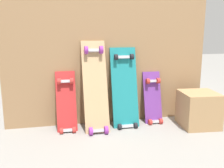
% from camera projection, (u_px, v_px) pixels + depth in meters
% --- Properties ---
extents(ground_plane, '(12.00, 12.00, 0.00)m').
position_uv_depth(ground_plane, '(110.00, 123.00, 2.36)').
color(ground_plane, gray).
extents(plywood_wall_panel, '(1.86, 0.04, 1.78)m').
position_uv_depth(plywood_wall_panel, '(109.00, 25.00, 2.24)').
color(plywood_wall_panel, '#99724C').
rests_on(plywood_wall_panel, ground).
extents(skateboard_red, '(0.17, 0.23, 0.57)m').
position_uv_depth(skateboard_red, '(66.00, 106.00, 2.18)').
color(skateboard_red, '#B22626').
rests_on(skateboard_red, ground).
extents(skateboard_natural, '(0.21, 0.32, 0.82)m').
position_uv_depth(skateboard_natural, '(96.00, 90.00, 2.16)').
color(skateboard_natural, tan).
rests_on(skateboard_natural, ground).
extents(skateboard_teal, '(0.23, 0.24, 0.77)m').
position_uv_depth(skateboard_teal, '(125.00, 91.00, 2.27)').
color(skateboard_teal, '#197A7F').
rests_on(skateboard_teal, ground).
extents(skateboard_purple, '(0.17, 0.19, 0.54)m').
position_uv_depth(skateboard_purple, '(153.00, 101.00, 2.37)').
color(skateboard_purple, '#6B338C').
rests_on(skateboard_purple, ground).
extents(wooden_crate, '(0.34, 0.34, 0.31)m').
position_uv_depth(wooden_crate, '(199.00, 109.00, 2.27)').
color(wooden_crate, tan).
rests_on(wooden_crate, ground).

